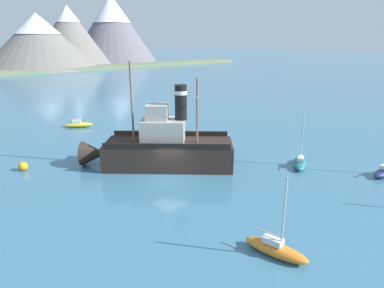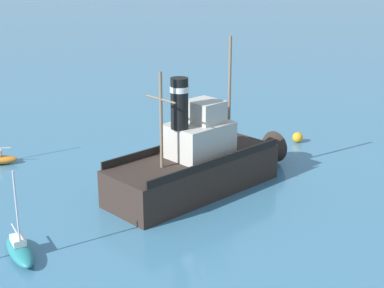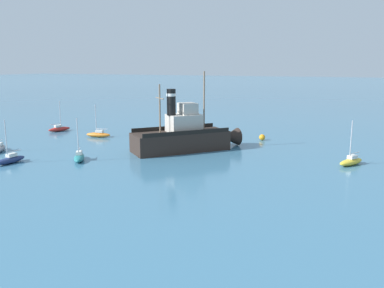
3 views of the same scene
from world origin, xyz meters
name	(u,v)px [view 2 (image 2 of 3)]	position (x,y,z in m)	size (l,w,h in m)	color
ground_plane	(161,180)	(0.00, 0.00, 0.00)	(600.00, 600.00, 0.00)	teal
old_tugboat	(200,163)	(1.32, 2.82, 1.83)	(12.89, 12.23, 9.90)	#2D231E
sailboat_teal	(20,250)	(11.11, -6.00, 0.43)	(3.80, 2.97, 4.90)	#23757A
mooring_buoy	(298,137)	(-9.23, 10.33, 0.43)	(0.86, 0.86, 0.86)	orange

